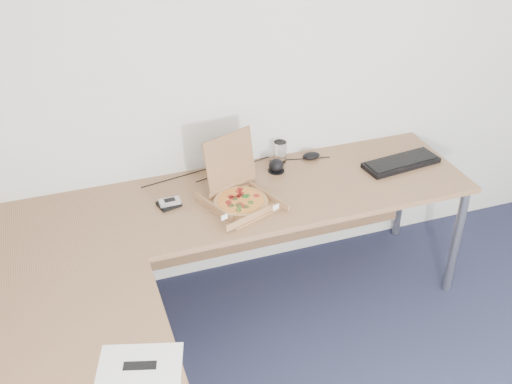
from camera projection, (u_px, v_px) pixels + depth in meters
name	position (u px, v px, depth m)	size (l,w,h in m)	color
desk	(201.00, 262.00, 2.82)	(2.50, 2.20, 0.73)	#936844
pizza_box	(240.00, 198.00, 3.15)	(0.31, 0.36, 0.31)	#A16F47
drinking_glass	(280.00, 152.00, 3.51)	(0.07, 0.07, 0.13)	silver
keyboard	(401.00, 163.00, 3.50)	(0.44, 0.16, 0.03)	black
mouse	(311.00, 156.00, 3.56)	(0.10, 0.07, 0.04)	black
wallet	(169.00, 204.00, 3.15)	(0.11, 0.09, 0.02)	black
phone	(170.00, 202.00, 3.14)	(0.11, 0.06, 0.02)	#B2B5BA
paper_sheet	(140.00, 366.00, 2.26)	(0.31, 0.22, 0.00)	white
dome_speaker	(276.00, 165.00, 3.43)	(0.09, 0.09, 0.08)	black
cable_bundle	(233.00, 169.00, 3.47)	(0.53, 0.04, 0.01)	black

